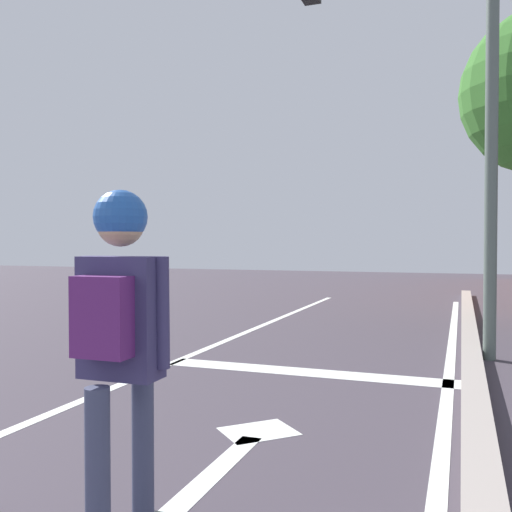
% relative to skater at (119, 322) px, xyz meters
% --- Properties ---
extents(lane_line_center, '(0.12, 20.00, 0.01)m').
position_rel_skater_xyz_m(lane_line_center, '(-1.91, 2.96, -1.14)').
color(lane_line_center, silver).
rests_on(lane_line_center, ground).
extents(lane_line_curbside, '(0.12, 20.00, 0.01)m').
position_rel_skater_xyz_m(lane_line_curbside, '(1.36, 2.96, -1.14)').
color(lane_line_curbside, silver).
rests_on(lane_line_curbside, ground).
extents(stop_bar, '(3.43, 0.40, 0.01)m').
position_rel_skater_xyz_m(stop_bar, '(-0.20, 4.12, -1.14)').
color(stop_bar, silver).
rests_on(stop_bar, ground).
extents(lane_arrow_stem, '(0.16, 1.40, 0.01)m').
position_rel_skater_xyz_m(lane_arrow_stem, '(-0.03, 1.14, -1.14)').
color(lane_arrow_stem, silver).
rests_on(lane_arrow_stem, ground).
extents(lane_arrow_head, '(0.71, 0.71, 0.01)m').
position_rel_skater_xyz_m(lane_arrow_head, '(-0.03, 1.99, -1.14)').
color(lane_arrow_head, silver).
rests_on(lane_arrow_head, ground).
extents(curb_strip, '(0.24, 24.00, 0.14)m').
position_rel_skater_xyz_m(curb_strip, '(1.61, 2.96, -1.07)').
color(curb_strip, '#9F948C').
rests_on(curb_strip, ground).
extents(skater, '(0.47, 0.62, 1.68)m').
position_rel_skater_xyz_m(skater, '(0.00, 0.00, 0.00)').
color(skater, '#3F4462').
rests_on(skater, skateboard).
extents(traffic_signal_mast, '(4.84, 0.34, 5.93)m').
position_rel_skater_xyz_m(traffic_signal_mast, '(0.82, 5.62, 2.88)').
color(traffic_signal_mast, '#56645C').
rests_on(traffic_signal_mast, ground).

